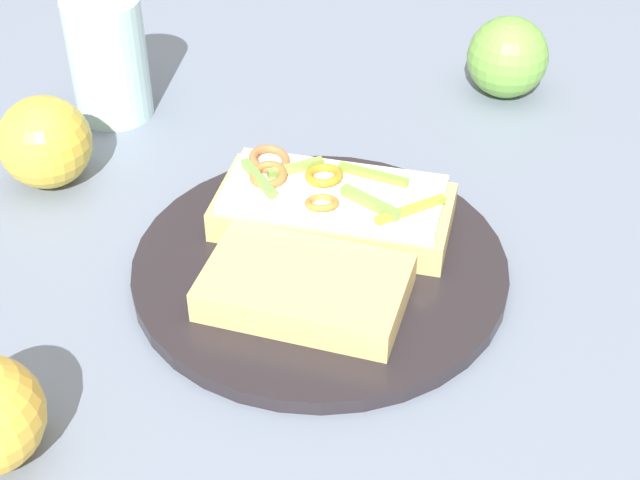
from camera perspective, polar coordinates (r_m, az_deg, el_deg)
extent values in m
plane|color=slate|center=(0.73, 0.00, -1.94)|extent=(2.00, 2.00, 0.00)
cylinder|color=black|center=(0.73, 0.00, -1.59)|extent=(0.28, 0.28, 0.01)
cube|color=tan|center=(0.75, 0.80, 1.66)|extent=(0.20, 0.18, 0.03)
cube|color=#EDE2C9|center=(0.74, 0.82, 2.72)|extent=(0.18, 0.16, 0.01)
torus|color=#B68322|center=(0.75, 0.23, 3.84)|extent=(0.04, 0.04, 0.01)
torus|color=#BA7E35|center=(0.72, 0.11, 2.21)|extent=(0.04, 0.04, 0.01)
torus|color=#B7673A|center=(0.77, -3.00, 4.78)|extent=(0.05, 0.05, 0.01)
torus|color=#AE6934|center=(0.75, -3.07, 3.84)|extent=(0.04, 0.03, 0.01)
cube|color=#759E43|center=(0.72, 2.99, 2.22)|extent=(0.03, 0.05, 0.01)
cube|color=#6FB247|center=(0.75, -3.65, 3.64)|extent=(0.01, 0.05, 0.01)
cube|color=#8EB534|center=(0.72, 5.36, 1.80)|extent=(0.06, 0.01, 0.01)
cube|color=#77AA39|center=(0.75, 3.15, 3.87)|extent=(0.04, 0.05, 0.01)
cube|color=#7FA448|center=(0.76, -1.47, 4.28)|extent=(0.05, 0.01, 0.01)
cube|color=tan|center=(0.69, -0.88, -2.80)|extent=(0.17, 0.16, 0.02)
sphere|color=gold|center=(0.84, -15.91, 5.56)|extent=(0.10, 0.10, 0.08)
sphere|color=#6CA441|center=(0.95, 11.00, 10.54)|extent=(0.09, 0.09, 0.08)
cylinder|color=silver|center=(0.91, -12.37, 10.43)|extent=(0.07, 0.07, 0.11)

